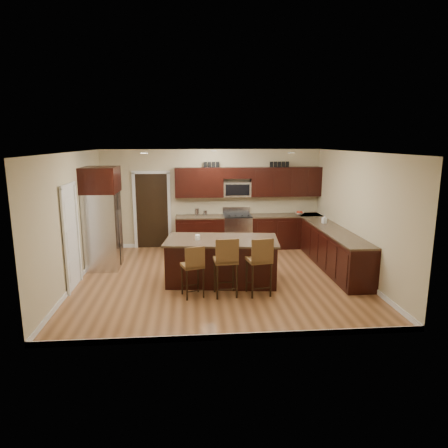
{
  "coord_description": "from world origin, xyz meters",
  "views": [
    {
      "loc": [
        -0.6,
        -8.21,
        2.92
      ],
      "look_at": [
        0.14,
        0.4,
        1.12
      ],
      "focal_mm": 32.0,
      "sensor_mm": 36.0,
      "label": 1
    }
  ],
  "objects": [
    {
      "name": "island",
      "position": [
        0.04,
        -0.19,
        0.43
      ],
      "size": [
        2.45,
        1.48,
        0.92
      ],
      "rotation": [
        0.0,
        0.0,
        -0.12
      ],
      "color": "black",
      "rests_on": "floor"
    },
    {
      "name": "wall_back",
      "position": [
        0.0,
        2.75,
        1.35
      ],
      "size": [
        6.0,
        0.0,
        6.0
      ],
      "primitive_type": "plane",
      "rotation": [
        1.57,
        0.0,
        0.0
      ],
      "color": "#C6B88F",
      "rests_on": "floor"
    },
    {
      "name": "wall_left",
      "position": [
        -3.0,
        0.0,
        1.35
      ],
      "size": [
        0.0,
        5.5,
        5.5
      ],
      "primitive_type": "plane",
      "rotation": [
        1.57,
        0.0,
        1.57
      ],
      "color": "#C6B88F",
      "rests_on": "floor"
    },
    {
      "name": "stool_mid",
      "position": [
        0.05,
        -1.04,
        0.72
      ],
      "size": [
        0.46,
        0.46,
        1.16
      ],
      "rotation": [
        0.0,
        0.0,
        0.07
      ],
      "color": "brown",
      "rests_on": "floor"
    },
    {
      "name": "range",
      "position": [
        0.68,
        2.45,
        0.47
      ],
      "size": [
        0.76,
        0.64,
        1.11
      ],
      "color": "silver",
      "rests_on": "floor"
    },
    {
      "name": "soap_bottle",
      "position": [
        2.7,
        1.22,
        1.03
      ],
      "size": [
        0.12,
        0.12,
        0.21
      ],
      "primitive_type": "imported",
      "rotation": [
        0.0,
        0.0,
        0.24
      ],
      "color": "#B2B2B2",
      "rests_on": "base_cabinets"
    },
    {
      "name": "stool_left",
      "position": [
        -0.56,
        -1.03,
        0.63
      ],
      "size": [
        0.47,
        0.47,
        1.02
      ],
      "rotation": [
        0.0,
        0.0,
        0.3
      ],
      "color": "brown",
      "rests_on": "floor"
    },
    {
      "name": "floor_mat",
      "position": [
        0.11,
        1.34,
        0.01
      ],
      "size": [
        0.91,
        0.69,
        0.01
      ],
      "primitive_type": "cube",
      "rotation": [
        0.0,
        0.0,
        -0.2
      ],
      "color": "olive",
      "rests_on": "floor"
    },
    {
      "name": "refrigerator",
      "position": [
        -2.62,
        1.0,
        1.21
      ],
      "size": [
        0.79,
        0.95,
        2.35
      ],
      "color": "silver",
      "rests_on": "floor"
    },
    {
      "name": "island_jar",
      "position": [
        -0.46,
        -0.19,
        0.97
      ],
      "size": [
        0.1,
        0.1,
        0.1
      ],
      "primitive_type": "cylinder",
      "color": "white",
      "rests_on": "island"
    },
    {
      "name": "fruit_bowl",
      "position": [
        2.41,
        2.45,
        0.95
      ],
      "size": [
        0.31,
        0.31,
        0.06
      ],
      "primitive_type": "imported",
      "rotation": [
        0.0,
        0.0,
        -0.21
      ],
      "color": "silver",
      "rests_on": "base_cabinets"
    },
    {
      "name": "canister_tall",
      "position": [
        -0.43,
        2.45,
        1.03
      ],
      "size": [
        0.12,
        0.12,
        0.21
      ],
      "primitive_type": "cylinder",
      "color": "silver",
      "rests_on": "base_cabinets"
    },
    {
      "name": "upper_cabinets",
      "position": [
        1.04,
        2.58,
        1.84
      ],
      "size": [
        4.0,
        0.33,
        0.8
      ],
      "color": "black",
      "rests_on": "wall_back"
    },
    {
      "name": "pantry_door",
      "position": [
        -2.98,
        -0.3,
        1.02
      ],
      "size": [
        0.03,
        0.8,
        2.04
      ],
      "primitive_type": "cube",
      "color": "white",
      "rests_on": "floor"
    },
    {
      "name": "wall_right",
      "position": [
        3.0,
        0.0,
        1.35
      ],
      "size": [
        0.0,
        5.5,
        5.5
      ],
      "primitive_type": "plane",
      "rotation": [
        1.57,
        0.0,
        -1.57
      ],
      "color": "#C6B88F",
      "rests_on": "floor"
    },
    {
      "name": "floor",
      "position": [
        0.0,
        0.0,
        0.0
      ],
      "size": [
        6.0,
        6.0,
        0.0
      ],
      "primitive_type": "plane",
      "color": "#9A663D",
      "rests_on": "ground"
    },
    {
      "name": "stool_right",
      "position": [
        0.7,
        -1.04,
        0.71
      ],
      "size": [
        0.49,
        0.49,
        1.14
      ],
      "rotation": [
        0.0,
        0.0,
        0.17
      ],
      "color": "brown",
      "rests_on": "floor"
    },
    {
      "name": "ceiling",
      "position": [
        0.0,
        0.0,
        2.7
      ],
      "size": [
        6.0,
        6.0,
        0.0
      ],
      "primitive_type": "plane",
      "rotation": [
        3.14,
        0.0,
        0.0
      ],
      "color": "silver",
      "rests_on": "wall_back"
    },
    {
      "name": "doorway",
      "position": [
        -1.65,
        2.73,
        1.03
      ],
      "size": [
        0.85,
        0.03,
        2.06
      ],
      "primitive_type": "cube",
      "color": "black",
      "rests_on": "floor"
    },
    {
      "name": "canister_short",
      "position": [
        -0.2,
        2.45,
        0.99
      ],
      "size": [
        0.11,
        0.11,
        0.15
      ],
      "primitive_type": "cylinder",
      "color": "silver",
      "rests_on": "base_cabinets"
    },
    {
      "name": "microwave",
      "position": [
        0.68,
        2.6,
        1.62
      ],
      "size": [
        0.76,
        0.31,
        0.4
      ],
      "primitive_type": "cube",
      "color": "silver",
      "rests_on": "upper_cabinets"
    },
    {
      "name": "letter_decor",
      "position": [
        0.9,
        2.58,
        2.29
      ],
      "size": [
        2.2,
        0.03,
        0.15
      ],
      "primitive_type": null,
      "color": "black",
      "rests_on": "upper_cabinets"
    },
    {
      "name": "base_cabinets",
      "position": [
        1.9,
        1.45,
        0.46
      ],
      "size": [
        4.02,
        3.96,
        0.92
      ],
      "color": "black",
      "rests_on": "floor"
    }
  ]
}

